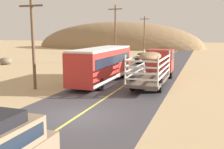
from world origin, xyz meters
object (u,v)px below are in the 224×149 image
at_px(boulder_mid_field, 5,61).
at_px(car_far, 144,58).
at_px(livestock_truck, 157,63).
at_px(power_pole_near, 33,41).
at_px(power_pole_far, 144,34).
at_px(power_pole_mid, 115,32).
at_px(bus, 102,64).

bearing_deg(boulder_mid_field, car_far, 25.47).
distance_m(livestock_truck, power_pole_near, 11.28).
xyz_separation_m(power_pole_near, power_pole_far, (-0.00, 41.27, 0.49)).
height_order(livestock_truck, power_pole_far, power_pole_far).
bearing_deg(power_pole_mid, power_pole_near, -90.00).
bearing_deg(power_pole_far, livestock_truck, -75.67).
height_order(bus, power_pole_far, power_pole_far).
relative_size(power_pole_near, power_pole_mid, 0.83).
height_order(car_far, power_pole_near, power_pole_near).
distance_m(power_pole_near, boulder_mid_field, 19.44).
relative_size(livestock_truck, power_pole_mid, 1.11).
bearing_deg(power_pole_near, boulder_mid_field, 138.28).
distance_m(car_far, power_pole_mid, 5.96).
distance_m(car_far, boulder_mid_field, 20.61).
xyz_separation_m(car_far, power_pole_near, (-4.32, -21.60, 3.24)).
bearing_deg(car_far, boulder_mid_field, -154.53).
distance_m(livestock_truck, bus, 5.14).
bearing_deg(boulder_mid_field, bus, -24.04).
bearing_deg(power_pole_far, boulder_mid_field, -116.59).
bearing_deg(livestock_truck, bus, -155.19).
xyz_separation_m(bus, car_far, (0.15, 17.10, -1.05)).
relative_size(livestock_truck, power_pole_far, 1.17).
height_order(livestock_truck, bus, bus).
distance_m(bus, power_pole_far, 37.10).
distance_m(livestock_truck, car_far, 15.65).
relative_size(livestock_truck, boulder_mid_field, 5.02).
xyz_separation_m(power_pole_far, boulder_mid_field, (-14.29, -28.53, -3.91)).
height_order(power_pole_near, boulder_mid_field, power_pole_near).
distance_m(power_pole_near, power_pole_mid, 20.65).
bearing_deg(car_far, livestock_truck, -73.17).
bearing_deg(bus, power_pole_far, 96.48).
height_order(bus, power_pole_near, power_pole_near).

